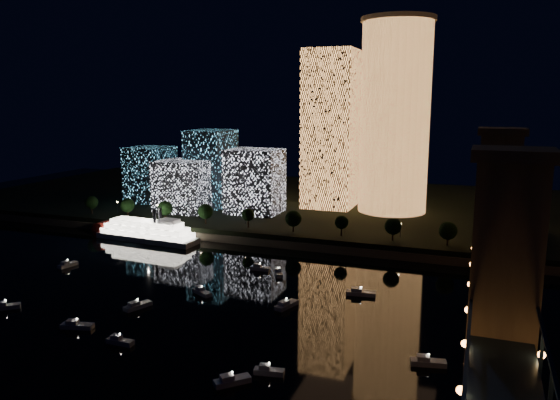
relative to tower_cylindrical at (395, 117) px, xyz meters
The scene contains 11 objects.
ground 154.07m from the tower_cylindrical, 98.10° to the right, with size 520.00×520.00×0.00m, color black.
far_bank 54.00m from the tower_cylindrical, 142.61° to the left, with size 420.00×160.00×5.00m, color black.
seawall 81.53m from the tower_cylindrical, 108.24° to the right, with size 420.00×6.00×3.00m, color #6B5E4C.
tower_cylindrical is the anchor object (origin of this frame).
tower_rectangular 31.91m from the tower_cylindrical, behind, with size 24.09×24.09×76.65m, color #F2994D.
midrise_blocks 97.47m from the tower_cylindrical, 165.66° to the right, with size 85.79×40.37×37.98m.
truss_bridge 151.25m from the tower_cylindrical, 72.45° to the right, with size 13.00×266.00×50.00m.
riverboat 125.59m from the tower_cylindrical, 141.36° to the right, with size 49.09×13.35×14.62m.
motorboats 144.32m from the tower_cylindrical, 102.11° to the right, with size 131.64×77.25×2.78m.
esplanade_trees 85.05m from the tower_cylindrical, 131.65° to the right, with size 166.47×6.78×8.89m.
street_lamps 84.71m from the tower_cylindrical, 137.31° to the right, with size 132.70×0.70×5.65m.
Camera 1 is at (60.32, -115.62, 57.68)m, focal length 35.00 mm.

